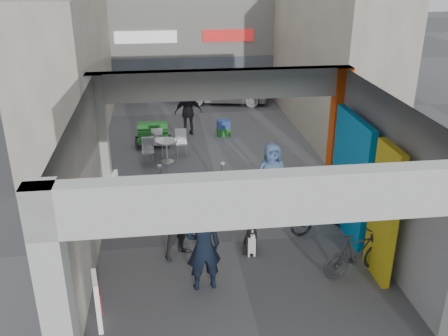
{
  "coord_description": "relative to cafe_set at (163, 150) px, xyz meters",
  "views": [
    {
      "loc": [
        -1.46,
        -9.66,
        6.05
      ],
      "look_at": [
        -0.09,
        1.0,
        1.41
      ],
      "focal_mm": 40.0,
      "sensor_mm": 36.0,
      "label": 1
    }
  ],
  "objects": [
    {
      "name": "ground",
      "position": [
        1.5,
        -5.23,
        -0.3
      ],
      "size": [
        90.0,
        90.0,
        0.0
      ],
      "primitive_type": "plane",
      "color": "#545559",
      "rests_on": "ground"
    },
    {
      "name": "arcade_canopy",
      "position": [
        2.04,
        -6.05,
        2.0
      ],
      "size": [
        6.4,
        6.45,
        6.4
      ],
      "color": "#BBBBB6",
      "rests_on": "ground"
    },
    {
      "name": "far_building",
      "position": [
        1.5,
        8.77,
        3.69
      ],
      "size": [
        18.0,
        4.08,
        8.0
      ],
      "color": "silver",
      "rests_on": "ground"
    },
    {
      "name": "plaza_bldg_left",
      "position": [
        -3.0,
        2.27,
        2.2
      ],
      "size": [
        2.0,
        9.0,
        5.0
      ],
      "primitive_type": "cube",
      "color": "#B8AE98",
      "rests_on": "ground"
    },
    {
      "name": "plaza_bldg_right",
      "position": [
        6.0,
        2.27,
        2.2
      ],
      "size": [
        2.0,
        9.0,
        5.0
      ],
      "primitive_type": "cube",
      "color": "#B8AE98",
      "rests_on": "ground"
    },
    {
      "name": "bollard_left",
      "position": [
        -0.11,
        -2.67,
        0.14
      ],
      "size": [
        0.09,
        0.09,
        0.88
      ],
      "primitive_type": "cylinder",
      "color": "#989AA0",
      "rests_on": "ground"
    },
    {
      "name": "bollard_center",
      "position": [
        1.56,
        -2.81,
        0.16
      ],
      "size": [
        0.09,
        0.09,
        0.93
      ],
      "primitive_type": "cylinder",
      "color": "#989AA0",
      "rests_on": "ground"
    },
    {
      "name": "bollard_right",
      "position": [
        3.05,
        -2.84,
        0.12
      ],
      "size": [
        0.09,
        0.09,
        0.84
      ],
      "primitive_type": "cylinder",
      "color": "#989AA0",
      "rests_on": "ground"
    },
    {
      "name": "advert_board_near",
      "position": [
        -1.24,
        -7.65,
        0.2
      ],
      "size": [
        0.18,
        0.56,
        1.0
      ],
      "rotation": [
        0.0,
        0.0,
        0.18
      ],
      "color": "white",
      "rests_on": "ground"
    },
    {
      "name": "advert_board_far",
      "position": [
        -1.24,
        -3.31,
        0.2
      ],
      "size": [
        0.17,
        0.56,
        1.0
      ],
      "rotation": [
        0.0,
        0.0,
        -0.15
      ],
      "color": "white",
      "rests_on": "ground"
    },
    {
      "name": "cafe_set",
      "position": [
        0.0,
        0.0,
        0.0
      ],
      "size": [
        1.41,
        1.14,
        0.86
      ],
      "rotation": [
        0.0,
        0.0,
        -0.12
      ],
      "color": "#97979B",
      "rests_on": "ground"
    },
    {
      "name": "produce_stand",
      "position": [
        -0.32,
        1.13,
        0.01
      ],
      "size": [
        1.21,
        0.65,
        0.79
      ],
      "rotation": [
        0.0,
        0.0,
        -0.23
      ],
      "color": "black",
      "rests_on": "ground"
    },
    {
      "name": "crate_stack",
      "position": [
        2.19,
        1.97,
        -0.02
      ],
      "size": [
        0.46,
        0.36,
        0.56
      ],
      "rotation": [
        0.0,
        0.0,
        0.02
      ],
      "color": "#1B6023",
      "rests_on": "ground"
    },
    {
      "name": "border_collie",
      "position": [
        1.8,
        -5.75,
        -0.02
      ],
      "size": [
        0.27,
        0.52,
        0.72
      ],
      "rotation": [
        0.0,
        0.0,
        -0.33
      ],
      "color": "black",
      "rests_on": "ground"
    },
    {
      "name": "man_with_dog",
      "position": [
        0.68,
        -6.82,
        0.62
      ],
      "size": [
        0.72,
        0.53,
        1.84
      ],
      "primitive_type": "imported",
      "rotation": [
        0.0,
        0.0,
        3.27
      ],
      "color": "black",
      "rests_on": "ground"
    },
    {
      "name": "man_back_turned",
      "position": [
        0.31,
        -5.63,
        0.53
      ],
      "size": [
        1.02,
        0.97,
        1.66
      ],
      "primitive_type": "imported",
      "rotation": [
        0.0,
        0.0,
        0.59
      ],
      "color": "#38383B",
      "rests_on": "ground"
    },
    {
      "name": "man_elderly",
      "position": [
        2.71,
        -3.56,
        0.56
      ],
      "size": [
        0.9,
        0.64,
        1.72
      ],
      "primitive_type": "imported",
      "rotation": [
        0.0,
        0.0,
        0.12
      ],
      "color": "#5474A5",
      "rests_on": "ground"
    },
    {
      "name": "man_crates",
      "position": [
        0.95,
        2.22,
        0.53
      ],
      "size": [
        1.02,
        0.5,
        1.67
      ],
      "primitive_type": "imported",
      "rotation": [
        0.0,
        0.0,
        3.24
      ],
      "color": "black",
      "rests_on": "ground"
    },
    {
      "name": "bicycle_front",
      "position": [
        3.64,
        -5.01,
        0.14
      ],
      "size": [
        1.79,
        1.0,
        0.89
      ],
      "primitive_type": "imported",
      "rotation": [
        0.0,
        0.0,
        1.83
      ],
      "color": "black",
      "rests_on": "ground"
    },
    {
      "name": "bicycle_rear",
      "position": [
        3.8,
        -6.75,
        0.17
      ],
      "size": [
        1.63,
        0.84,
        0.94
      ],
      "primitive_type": "imported",
      "rotation": [
        0.0,
        0.0,
        1.84
      ],
      "color": "black",
      "rests_on": "ground"
    },
    {
      "name": "white_van",
      "position": [
        2.71,
        6.27,
        0.38
      ],
      "size": [
        4.23,
        2.39,
        1.36
      ],
      "primitive_type": "imported",
      "rotation": [
        0.0,
        0.0,
        1.36
      ],
      "color": "silver",
      "rests_on": "ground"
    }
  ]
}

